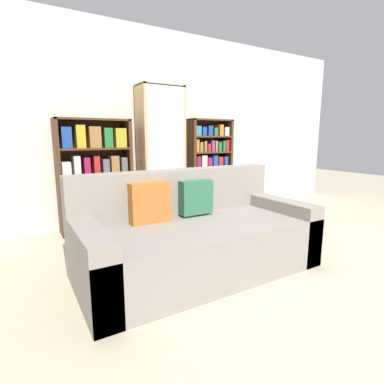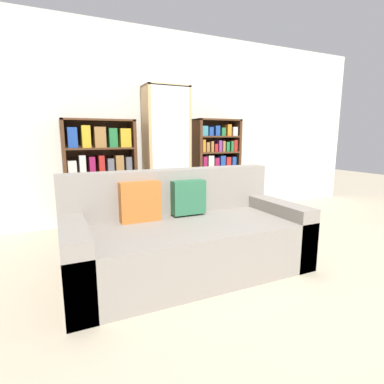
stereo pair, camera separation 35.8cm
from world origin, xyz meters
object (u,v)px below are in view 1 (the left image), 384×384
(couch, at_px, (196,237))
(bookshelf_right, at_px, (208,169))
(wine_bottle, at_px, (229,215))
(display_cabinet, at_px, (161,156))
(bookshelf_left, at_px, (95,178))

(couch, distance_m, bookshelf_right, 2.14)
(couch, xyz_separation_m, wine_bottle, (1.08, 0.89, -0.15))
(display_cabinet, height_order, bookshelf_right, display_cabinet)
(bookshelf_right, height_order, wine_bottle, bookshelf_right)
(bookshelf_left, relative_size, wine_bottle, 3.70)
(couch, distance_m, wine_bottle, 1.41)
(couch, bearing_deg, bookshelf_right, 53.19)
(wine_bottle, bearing_deg, display_cabinet, 129.83)
(couch, relative_size, bookshelf_right, 1.44)
(couch, height_order, wine_bottle, couch)
(display_cabinet, distance_m, wine_bottle, 1.28)
(bookshelf_left, distance_m, bookshelf_right, 1.75)
(bookshelf_right, distance_m, wine_bottle, 0.98)
(display_cabinet, xyz_separation_m, bookshelf_right, (0.82, 0.02, -0.23))
(display_cabinet, bearing_deg, couch, -104.68)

